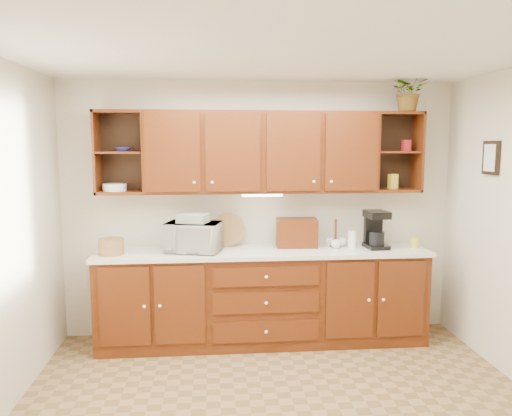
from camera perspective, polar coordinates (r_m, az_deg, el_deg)
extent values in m
plane|color=white|center=(3.43, 3.43, 17.85)|extent=(4.00, 4.00, 0.00)
plane|color=beige|center=(5.16, 0.45, -0.14)|extent=(4.00, 0.00, 4.00)
cube|color=#3B1A06|center=(5.05, 0.77, -10.20)|extent=(3.20, 0.60, 0.90)
cube|color=silver|center=(4.92, 0.79, -5.01)|extent=(3.24, 0.64, 0.04)
cube|color=#3B1A06|center=(4.95, 0.64, 6.39)|extent=(2.30, 0.33, 0.80)
cube|color=black|center=(5.15, -15.02, 6.18)|extent=(0.45, 0.02, 0.80)
cube|color=black|center=(5.41, 15.21, 6.22)|extent=(0.45, 0.02, 0.80)
cube|color=#3B1A06|center=(5.00, -15.32, 6.14)|extent=(0.43, 0.30, 0.02)
cube|color=#3B1A06|center=(5.27, 15.79, 6.18)|extent=(0.43, 0.30, 0.02)
cube|color=#3B1A06|center=(5.28, 15.94, 10.36)|extent=(0.45, 0.33, 0.03)
cube|color=white|center=(4.92, 0.69, 1.49)|extent=(0.40, 0.05, 0.02)
cube|color=black|center=(4.91, 25.28, 5.21)|extent=(0.03, 0.24, 0.30)
cylinder|color=#9B6D40|center=(4.89, -16.21, -4.25)|extent=(0.29, 0.29, 0.15)
imported|color=beige|center=(4.84, -7.16, -3.31)|extent=(0.58, 0.46, 0.28)
cube|color=tan|center=(4.81, -7.20, -1.17)|extent=(0.33, 0.28, 0.08)
cylinder|color=black|center=(4.88, -5.89, -2.94)|extent=(0.09, 0.09, 0.33)
cylinder|color=#9B6D40|center=(5.09, -3.16, -4.26)|extent=(0.35, 0.13, 0.34)
cube|color=#3B1A06|center=(5.05, 4.67, -2.83)|extent=(0.42, 0.28, 0.28)
cylinder|color=#3B1A06|center=(5.09, 9.09, -2.84)|extent=(0.02, 0.02, 0.28)
cylinder|color=#3B1A06|center=(5.12, 9.06, -4.30)|extent=(0.11, 0.11, 0.01)
imported|color=white|center=(5.15, 9.75, -3.85)|extent=(0.13, 0.13, 0.08)
imported|color=white|center=(5.14, 8.31, -3.84)|extent=(0.13, 0.13, 0.08)
imported|color=white|center=(5.04, 9.13, -4.10)|extent=(0.13, 0.13, 0.08)
cylinder|color=maroon|center=(5.03, 5.61, -3.68)|extent=(0.14, 0.14, 0.15)
cylinder|color=white|center=(5.09, 10.94, -3.52)|extent=(0.11, 0.11, 0.17)
cylinder|color=gold|center=(5.23, 17.69, -3.80)|extent=(0.11, 0.11, 0.10)
cube|color=black|center=(5.12, 13.54, -4.26)|extent=(0.22, 0.27, 0.04)
cube|color=black|center=(5.19, 13.24, -2.31)|extent=(0.18, 0.07, 0.32)
cube|color=black|center=(5.07, 13.65, -0.72)|extent=(0.22, 0.27, 0.07)
cylinder|color=black|center=(5.09, 13.64, -3.42)|extent=(0.16, 0.16, 0.14)
imported|color=navy|center=(4.98, -14.92, 6.49)|extent=(0.18, 0.18, 0.04)
cylinder|color=white|center=(5.02, -15.86, 2.30)|extent=(0.23, 0.23, 0.07)
cube|color=gold|center=(5.26, 15.38, 2.96)|extent=(0.10, 0.08, 0.15)
cube|color=maroon|center=(5.26, 16.80, 6.86)|extent=(0.08, 0.07, 0.11)
imported|color=#999999|center=(5.26, 17.14, 12.60)|extent=(0.39, 0.35, 0.39)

